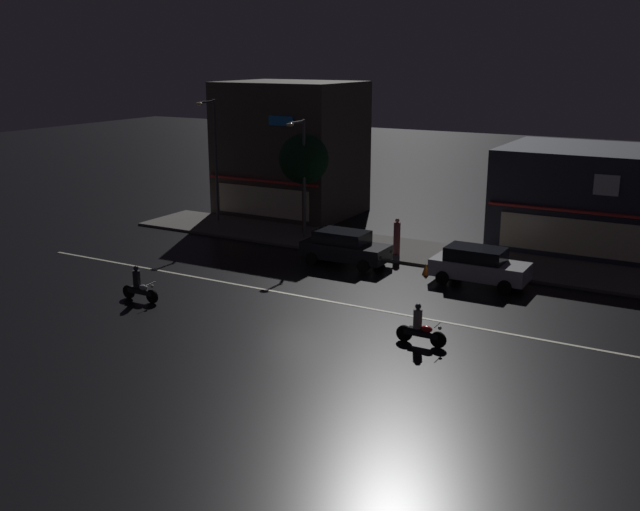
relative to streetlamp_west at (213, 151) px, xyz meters
name	(u,v)px	position (x,y,z in m)	size (l,w,h in m)	color
ground_plane	(295,295)	(11.55, -9.66, -4.44)	(140.00, 140.00, 0.00)	black
lane_divider_stripe	(295,295)	(11.55, -9.66, -4.43)	(29.04, 0.16, 0.01)	beige
sidewalk_far	(383,247)	(11.55, -0.59, -4.37)	(30.56, 4.51, 0.14)	#5B5954
storefront_left_block	(291,148)	(2.38, 5.01, -0.25)	(8.20, 6.85, 8.40)	#4C443A
storefront_center_block	(587,197)	(20.72, 5.44, -1.79)	(8.82, 7.72, 5.31)	#2D333D
streetlamp_west	(213,151)	(0.00, 0.00, 0.00)	(0.44, 1.64, 7.31)	#47494C
streetlamp_mid	(302,169)	(6.87, -1.17, -0.41)	(0.44, 1.64, 6.52)	#47494C
pedestrian_on_sidewalk	(397,237)	(12.83, -1.71, -3.42)	(0.35, 0.35, 1.88)	brown
street_tree	(304,159)	(6.34, -0.06, -0.07)	(2.81, 2.81, 5.66)	#473323
parked_car_near_kerb	(479,265)	(17.91, -4.15, -3.57)	(4.30, 1.98, 1.67)	silver
parked_car_trailing	(345,247)	(11.14, -4.24, -3.57)	(4.30, 1.98, 1.67)	black
motorcycle_lead	(420,327)	(18.36, -12.23, -3.81)	(1.90, 0.60, 1.52)	black
motorcycle_following	(139,286)	(6.24, -13.51, -3.81)	(1.90, 0.60, 1.52)	black
traffic_cone	(426,269)	(15.34, -4.02, -4.17)	(0.36, 0.36, 0.55)	orange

